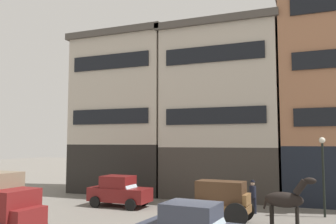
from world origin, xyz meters
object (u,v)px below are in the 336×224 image
Objects in this scene: pedestrian_officer at (253,195)px; draft_horse at (286,199)px; streetlamp_curbside at (323,165)px; cargo_wagon at (222,198)px; sedan_dark at (119,191)px.

draft_horse is at bearing -56.28° from pedestrian_officer.
pedestrian_officer is at bearing -173.91° from streetlamp_curbside.
sedan_dark is (-6.70, 1.99, -0.23)m from cargo_wagon.
cargo_wagon is 0.73× the size of streetlamp_curbside.
streetlamp_curbside is at bearing 61.30° from draft_horse.
pedestrian_officer is 0.44× the size of streetlamp_curbside.
draft_horse is 1.31× the size of pedestrian_officer.
draft_horse reaches higher than pedestrian_officer.
draft_horse is 9.86m from sedan_dark.
sedan_dark is 2.09× the size of pedestrian_officer.
pedestrian_officer is 3.98m from streetlamp_curbside.
draft_horse is 0.57× the size of streetlamp_curbside.
pedestrian_officer is (7.80, 0.79, 0.07)m from sedan_dark.
pedestrian_officer is (1.10, 2.77, -0.17)m from cargo_wagon.
streetlamp_curbside is (11.38, 1.17, 1.76)m from sedan_dark.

